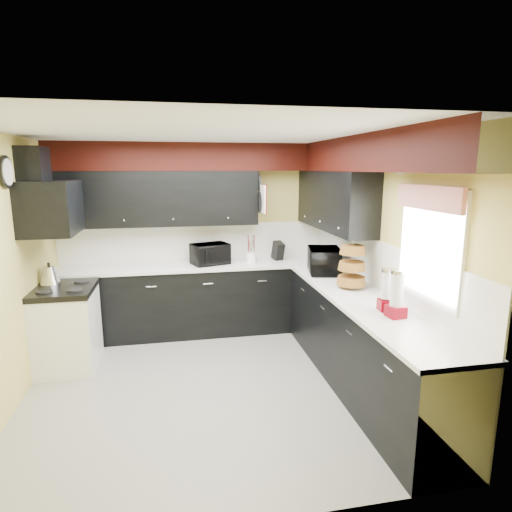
{
  "coord_description": "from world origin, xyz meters",
  "views": [
    {
      "loc": [
        -0.31,
        -4.04,
        2.18
      ],
      "look_at": [
        0.64,
        0.77,
        1.17
      ],
      "focal_mm": 30.0,
      "sensor_mm": 36.0,
      "label": 1
    }
  ],
  "objects_px": {
    "microwave": "(325,261)",
    "kettle": "(50,275)",
    "toaster_oven": "(210,254)",
    "utensil_crock": "(251,257)",
    "knife_block": "(278,251)"
  },
  "relations": [
    {
      "from": "microwave",
      "to": "kettle",
      "type": "distance_m",
      "value": 3.16
    },
    {
      "from": "toaster_oven",
      "to": "utensil_crock",
      "type": "xyz_separation_m",
      "value": [
        0.54,
        -0.02,
        -0.06
      ]
    },
    {
      "from": "utensil_crock",
      "to": "knife_block",
      "type": "relative_size",
      "value": 0.56
    },
    {
      "from": "microwave",
      "to": "kettle",
      "type": "xyz_separation_m",
      "value": [
        -3.15,
        0.19,
        -0.07
      ]
    },
    {
      "from": "toaster_oven",
      "to": "microwave",
      "type": "bearing_deg",
      "value": -48.07
    },
    {
      "from": "utensil_crock",
      "to": "toaster_oven",
      "type": "bearing_deg",
      "value": 178.32
    },
    {
      "from": "utensil_crock",
      "to": "knife_block",
      "type": "bearing_deg",
      "value": 12.89
    },
    {
      "from": "utensil_crock",
      "to": "kettle",
      "type": "height_order",
      "value": "kettle"
    },
    {
      "from": "toaster_oven",
      "to": "knife_block",
      "type": "relative_size",
      "value": 1.86
    },
    {
      "from": "utensil_crock",
      "to": "kettle",
      "type": "bearing_deg",
      "value": -167.22
    },
    {
      "from": "toaster_oven",
      "to": "knife_block",
      "type": "xyz_separation_m",
      "value": [
        0.94,
        0.07,
        -0.01
      ]
    },
    {
      "from": "kettle",
      "to": "toaster_oven",
      "type": "bearing_deg",
      "value": 16.83
    },
    {
      "from": "knife_block",
      "to": "kettle",
      "type": "xyz_separation_m",
      "value": [
        -2.78,
        -0.63,
        -0.05
      ]
    },
    {
      "from": "toaster_oven",
      "to": "microwave",
      "type": "xyz_separation_m",
      "value": [
        1.31,
        -0.75,
        0.01
      ]
    },
    {
      "from": "knife_block",
      "to": "toaster_oven",
      "type": "bearing_deg",
      "value": 170.98
    }
  ]
}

